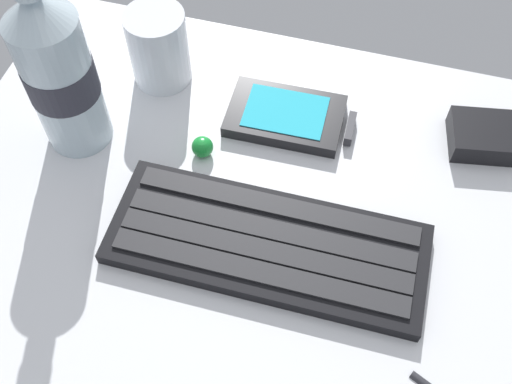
{
  "coord_description": "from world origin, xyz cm",
  "views": [
    {
      "loc": [
        8.26,
        -29.71,
        50.07
      ],
      "look_at": [
        0.0,
        0.0,
        3.0
      ],
      "focal_mm": 42.87,
      "sensor_mm": 36.0,
      "label": 1
    }
  ],
  "objects_px": {
    "juice_cup": "(159,50)",
    "water_bottle": "(58,72)",
    "charger_block": "(485,136)",
    "trackball_mouse": "(202,147)",
    "keyboard": "(267,244)",
    "handheld_device": "(291,117)"
  },
  "relations": [
    {
      "from": "handheld_device",
      "to": "water_bottle",
      "type": "xyz_separation_m",
      "value": [
        -0.21,
        -0.07,
        0.08
      ]
    },
    {
      "from": "handheld_device",
      "to": "juice_cup",
      "type": "bearing_deg",
      "value": 170.22
    },
    {
      "from": "handheld_device",
      "to": "water_bottle",
      "type": "bearing_deg",
      "value": -160.32
    },
    {
      "from": "charger_block",
      "to": "trackball_mouse",
      "type": "bearing_deg",
      "value": -161.91
    },
    {
      "from": "water_bottle",
      "to": "keyboard",
      "type": "bearing_deg",
      "value": -19.5
    },
    {
      "from": "handheld_device",
      "to": "trackball_mouse",
      "type": "xyz_separation_m",
      "value": [
        -0.08,
        -0.07,
        0.0
      ]
    },
    {
      "from": "trackball_mouse",
      "to": "keyboard",
      "type": "bearing_deg",
      "value": -43.87
    },
    {
      "from": "charger_block",
      "to": "trackball_mouse",
      "type": "relative_size",
      "value": 3.18
    },
    {
      "from": "keyboard",
      "to": "charger_block",
      "type": "bearing_deg",
      "value": 44.2
    },
    {
      "from": "water_bottle",
      "to": "trackball_mouse",
      "type": "xyz_separation_m",
      "value": [
        0.13,
        0.01,
        -0.08
      ]
    },
    {
      "from": "trackball_mouse",
      "to": "water_bottle",
      "type": "bearing_deg",
      "value": -176.01
    },
    {
      "from": "handheld_device",
      "to": "trackball_mouse",
      "type": "height_order",
      "value": "trackball_mouse"
    },
    {
      "from": "keyboard",
      "to": "water_bottle",
      "type": "xyz_separation_m",
      "value": [
        -0.22,
        0.08,
        0.08
      ]
    },
    {
      "from": "handheld_device",
      "to": "charger_block",
      "type": "height_order",
      "value": "charger_block"
    },
    {
      "from": "water_bottle",
      "to": "juice_cup",
      "type": "bearing_deg",
      "value": 61.78
    },
    {
      "from": "water_bottle",
      "to": "charger_block",
      "type": "height_order",
      "value": "water_bottle"
    },
    {
      "from": "trackball_mouse",
      "to": "juice_cup",
      "type": "bearing_deg",
      "value": 130.02
    },
    {
      "from": "juice_cup",
      "to": "keyboard",
      "type": "bearing_deg",
      "value": -46.83
    },
    {
      "from": "juice_cup",
      "to": "water_bottle",
      "type": "relative_size",
      "value": 0.41
    },
    {
      "from": "keyboard",
      "to": "water_bottle",
      "type": "relative_size",
      "value": 1.4
    },
    {
      "from": "handheld_device",
      "to": "charger_block",
      "type": "bearing_deg",
      "value": 7.02
    },
    {
      "from": "juice_cup",
      "to": "water_bottle",
      "type": "xyz_separation_m",
      "value": [
        -0.05,
        -0.1,
        0.05
      ]
    }
  ]
}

